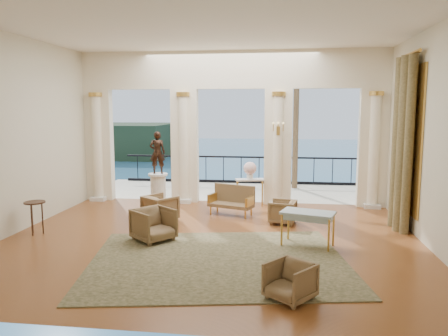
# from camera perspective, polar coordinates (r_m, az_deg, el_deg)

# --- Properties ---
(floor) EXTENTS (9.00, 9.00, 0.00)m
(floor) POSITION_cam_1_polar(r_m,az_deg,el_deg) (9.60, -1.76, -9.37)
(floor) COLOR #502D12
(floor) RESTS_ON ground
(room_walls) EXTENTS (9.00, 9.00, 9.00)m
(room_walls) POSITION_cam_1_polar(r_m,az_deg,el_deg) (8.08, -3.11, 8.11)
(room_walls) COLOR beige
(room_walls) RESTS_ON ground
(arcade) EXTENTS (9.00, 0.56, 4.50)m
(arcade) POSITION_cam_1_polar(r_m,az_deg,el_deg) (12.97, 0.88, 6.67)
(arcade) COLOR #F6E8C6
(arcade) RESTS_ON ground
(terrace) EXTENTS (10.00, 3.60, 0.10)m
(terrace) POSITION_cam_1_polar(r_m,az_deg,el_deg) (15.21, 1.71, -3.15)
(terrace) COLOR beige
(terrace) RESTS_ON ground
(balustrade) EXTENTS (9.00, 0.06, 1.03)m
(balustrade) POSITION_cam_1_polar(r_m,az_deg,el_deg) (16.70, 2.25, -0.57)
(balustrade) COLOR black
(balustrade) RESTS_ON terrace
(palm_tree) EXTENTS (2.00, 2.00, 4.50)m
(palm_tree) POSITION_cam_1_polar(r_m,az_deg,el_deg) (15.72, 9.51, 12.26)
(palm_tree) COLOR #4C3823
(palm_tree) RESTS_ON terrace
(headland) EXTENTS (22.00, 18.00, 6.00)m
(headland) POSITION_cam_1_polar(r_m,az_deg,el_deg) (85.29, -14.34, 3.60)
(headland) COLOR black
(headland) RESTS_ON sea
(sea) EXTENTS (160.00, 160.00, 0.00)m
(sea) POSITION_cam_1_polar(r_m,az_deg,el_deg) (69.64, 6.09, 0.43)
(sea) COLOR #296694
(sea) RESTS_ON ground
(curtain) EXTENTS (0.33, 1.40, 4.09)m
(curtain) POSITION_cam_1_polar(r_m,az_deg,el_deg) (10.96, 22.28, 2.95)
(curtain) COLOR brown
(curtain) RESTS_ON ground
(window_frame) EXTENTS (0.04, 1.60, 3.40)m
(window_frame) POSITION_cam_1_polar(r_m,az_deg,el_deg) (11.00, 23.24, 3.34)
(window_frame) COLOR gold
(window_frame) RESTS_ON room_walls
(wall_sconce) EXTENTS (0.30, 0.11, 0.33)m
(wall_sconce) POSITION_cam_1_polar(r_m,az_deg,el_deg) (12.58, 7.09, 4.97)
(wall_sconce) COLOR gold
(wall_sconce) RESTS_ON arcade
(rug) EXTENTS (5.29, 4.43, 0.02)m
(rug) POSITION_cam_1_polar(r_m,az_deg,el_deg) (8.32, -0.74, -12.03)
(rug) COLOR #2C321B
(rug) RESTS_ON ground
(armchair_a) EXTENTS (1.03, 1.04, 0.78)m
(armchair_a) POSITION_cam_1_polar(r_m,az_deg,el_deg) (9.56, -9.18, -7.11)
(armchair_a) COLOR #3F2F1D
(armchair_a) RESTS_ON ground
(armchair_b) EXTENTS (0.83, 0.83, 0.63)m
(armchair_b) POSITION_cam_1_polar(r_m,az_deg,el_deg) (6.75, 8.62, -14.20)
(armchair_b) COLOR #3F2F1D
(armchair_b) RESTS_ON ground
(armchair_c) EXTENTS (0.69, 0.72, 0.64)m
(armchair_c) POSITION_cam_1_polar(r_m,az_deg,el_deg) (10.95, 7.64, -5.55)
(armchair_c) COLOR #3F2F1D
(armchair_c) RESTS_ON ground
(armchair_d) EXTENTS (0.97, 0.96, 0.73)m
(armchair_d) POSITION_cam_1_polar(r_m,az_deg,el_deg) (11.18, -8.32, -5.03)
(armchair_d) COLOR #3F2F1D
(armchair_d) RESTS_ON ground
(settee) EXTENTS (1.29, 0.87, 0.79)m
(settee) POSITION_cam_1_polar(r_m,az_deg,el_deg) (11.76, 1.08, -4.20)
(settee) COLOR #3F2F1D
(settee) RESTS_ON ground
(game_table) EXTENTS (1.18, 0.87, 0.73)m
(game_table) POSITION_cam_1_polar(r_m,az_deg,el_deg) (9.19, 10.91, -6.08)
(game_table) COLOR #9FBDCE
(game_table) RESTS_ON ground
(pedestal) EXTENTS (0.57, 0.57, 1.05)m
(pedestal) POSITION_cam_1_polar(r_m,az_deg,el_deg) (12.29, -8.58, -3.23)
(pedestal) COLOR silver
(pedestal) RESTS_ON ground
(statue) EXTENTS (0.46, 0.34, 1.17)m
(statue) POSITION_cam_1_polar(r_m,az_deg,el_deg) (12.13, -8.69, 2.01)
(statue) COLOR black
(statue) RESTS_ON pedestal
(console_table) EXTENTS (0.88, 0.50, 0.79)m
(console_table) POSITION_cam_1_polar(r_m,az_deg,el_deg) (12.83, 3.39, -2.02)
(console_table) COLOR silver
(console_table) RESTS_ON ground
(urn) EXTENTS (0.38, 0.38, 0.50)m
(urn) POSITION_cam_1_polar(r_m,az_deg,el_deg) (12.76, 3.41, -0.16)
(urn) COLOR white
(urn) RESTS_ON console_table
(side_table) EXTENTS (0.46, 0.46, 0.75)m
(side_table) POSITION_cam_1_polar(r_m,az_deg,el_deg) (10.74, -23.48, -4.61)
(side_table) COLOR black
(side_table) RESTS_ON ground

